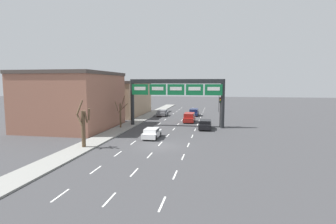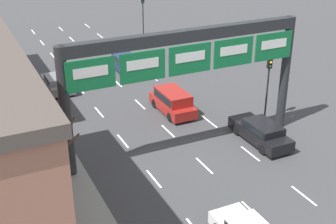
{
  "view_description": "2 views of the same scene",
  "coord_description": "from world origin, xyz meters",
  "px_view_note": "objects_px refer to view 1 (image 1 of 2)",
  "views": [
    {
      "loc": [
        6.27,
        -28.43,
        7.09
      ],
      "look_at": [
        -0.67,
        9.71,
        2.79
      ],
      "focal_mm": 28.0,
      "sensor_mm": 36.0,
      "label": 1
    },
    {
      "loc": [
        -12.32,
        -9.65,
        14.65
      ],
      "look_at": [
        -0.89,
        14.15,
        2.4
      ],
      "focal_mm": 50.0,
      "sensor_mm": 36.0,
      "label": 2
    }
  ],
  "objects_px": {
    "traffic_light_mid_block": "(220,106)",
    "tree_bare_closest": "(121,113)",
    "car_white": "(152,133)",
    "car_black": "(205,124)",
    "tree_bare_second": "(83,125)",
    "suv_red": "(189,117)",
    "car_grey": "(162,113)",
    "traffic_light_near_gantry": "(219,97)",
    "sign_gantry": "(176,91)",
    "suv_navy": "(194,112)"
  },
  "relations": [
    {
      "from": "suv_red",
      "to": "car_white",
      "type": "relative_size",
      "value": 1.08
    },
    {
      "from": "car_grey",
      "to": "car_white",
      "type": "bearing_deg",
      "value": -81.83
    },
    {
      "from": "traffic_light_mid_block",
      "to": "tree_bare_closest",
      "type": "relative_size",
      "value": 0.96
    },
    {
      "from": "suv_navy",
      "to": "tree_bare_second",
      "type": "height_order",
      "value": "tree_bare_second"
    },
    {
      "from": "car_white",
      "to": "traffic_light_near_gantry",
      "type": "bearing_deg",
      "value": 75.07
    },
    {
      "from": "car_white",
      "to": "tree_bare_closest",
      "type": "xyz_separation_m",
      "value": [
        -6.59,
        6.38,
        1.73
      ]
    },
    {
      "from": "car_grey",
      "to": "traffic_light_mid_block",
      "type": "bearing_deg",
      "value": -44.85
    },
    {
      "from": "suv_navy",
      "to": "traffic_light_near_gantry",
      "type": "xyz_separation_m",
      "value": [
        5.4,
        8.8,
        2.74
      ]
    },
    {
      "from": "sign_gantry",
      "to": "tree_bare_second",
      "type": "relative_size",
      "value": 3.02
    },
    {
      "from": "car_black",
      "to": "traffic_light_mid_block",
      "type": "height_order",
      "value": "traffic_light_mid_block"
    },
    {
      "from": "suv_red",
      "to": "suv_navy",
      "type": "bearing_deg",
      "value": 89.63
    },
    {
      "from": "car_black",
      "to": "traffic_light_mid_block",
      "type": "relative_size",
      "value": 1.01
    },
    {
      "from": "car_white",
      "to": "car_black",
      "type": "xyz_separation_m",
      "value": [
        6.5,
        8.1,
        0.06
      ]
    },
    {
      "from": "car_white",
      "to": "car_black",
      "type": "distance_m",
      "value": 10.38
    },
    {
      "from": "suv_red",
      "to": "tree_bare_second",
      "type": "bearing_deg",
      "value": -114.06
    },
    {
      "from": "car_grey",
      "to": "traffic_light_near_gantry",
      "type": "relative_size",
      "value": 0.84
    },
    {
      "from": "sign_gantry",
      "to": "car_white",
      "type": "distance_m",
      "value": 10.85
    },
    {
      "from": "tree_bare_closest",
      "to": "traffic_light_near_gantry",
      "type": "bearing_deg",
      "value": 60.06
    },
    {
      "from": "sign_gantry",
      "to": "car_grey",
      "type": "bearing_deg",
      "value": 110.65
    },
    {
      "from": "car_black",
      "to": "traffic_light_near_gantry",
      "type": "xyz_separation_m",
      "value": [
        2.34,
        25.07,
        2.83
      ]
    },
    {
      "from": "sign_gantry",
      "to": "car_white",
      "type": "bearing_deg",
      "value": -100.42
    },
    {
      "from": "car_white",
      "to": "traffic_light_near_gantry",
      "type": "height_order",
      "value": "traffic_light_near_gantry"
    },
    {
      "from": "tree_bare_closest",
      "to": "suv_navy",
      "type": "bearing_deg",
      "value": 60.85
    },
    {
      "from": "car_white",
      "to": "traffic_light_near_gantry",
      "type": "xyz_separation_m",
      "value": [
        8.84,
        33.17,
        2.89
      ]
    },
    {
      "from": "sign_gantry",
      "to": "tree_bare_second",
      "type": "xyz_separation_m",
      "value": [
        -7.78,
        -15.83,
        -3.24
      ]
    },
    {
      "from": "sign_gantry",
      "to": "traffic_light_near_gantry",
      "type": "height_order",
      "value": "sign_gantry"
    },
    {
      "from": "car_white",
      "to": "traffic_light_mid_block",
      "type": "height_order",
      "value": "traffic_light_mid_block"
    },
    {
      "from": "sign_gantry",
      "to": "suv_navy",
      "type": "xyz_separation_m",
      "value": [
        1.71,
        14.93,
        -4.91
      ]
    },
    {
      "from": "car_white",
      "to": "sign_gantry",
      "type": "bearing_deg",
      "value": 79.58
    },
    {
      "from": "traffic_light_mid_block",
      "to": "tree_bare_closest",
      "type": "distance_m",
      "value": 16.0
    },
    {
      "from": "tree_bare_closest",
      "to": "car_grey",
      "type": "bearing_deg",
      "value": 78.45
    },
    {
      "from": "car_white",
      "to": "traffic_light_near_gantry",
      "type": "distance_m",
      "value": 34.45
    },
    {
      "from": "tree_bare_closest",
      "to": "tree_bare_second",
      "type": "distance_m",
      "value": 12.78
    },
    {
      "from": "suv_navy",
      "to": "tree_bare_second",
      "type": "bearing_deg",
      "value": -107.15
    },
    {
      "from": "sign_gantry",
      "to": "suv_navy",
      "type": "relative_size",
      "value": 3.35
    },
    {
      "from": "car_black",
      "to": "tree_bare_closest",
      "type": "xyz_separation_m",
      "value": [
        -13.09,
        -1.72,
        1.67
      ]
    },
    {
      "from": "car_black",
      "to": "traffic_light_near_gantry",
      "type": "distance_m",
      "value": 25.34
    },
    {
      "from": "car_grey",
      "to": "traffic_light_near_gantry",
      "type": "distance_m",
      "value": 16.26
    },
    {
      "from": "car_grey",
      "to": "tree_bare_closest",
      "type": "relative_size",
      "value": 0.85
    },
    {
      "from": "sign_gantry",
      "to": "tree_bare_closest",
      "type": "distance_m",
      "value": 9.48
    },
    {
      "from": "car_grey",
      "to": "car_black",
      "type": "xyz_separation_m",
      "value": [
        9.76,
        -14.59,
        0.05
      ]
    },
    {
      "from": "traffic_light_mid_block",
      "to": "suv_red",
      "type": "bearing_deg",
      "value": 143.41
    },
    {
      "from": "suv_red",
      "to": "car_grey",
      "type": "relative_size",
      "value": 1.06
    },
    {
      "from": "tree_bare_second",
      "to": "traffic_light_mid_block",
      "type": "bearing_deg",
      "value": 49.09
    },
    {
      "from": "tree_bare_closest",
      "to": "tree_bare_second",
      "type": "bearing_deg",
      "value": -87.55
    },
    {
      "from": "sign_gantry",
      "to": "suv_navy",
      "type": "bearing_deg",
      "value": 83.46
    },
    {
      "from": "sign_gantry",
      "to": "traffic_light_near_gantry",
      "type": "xyz_separation_m",
      "value": [
        7.11,
        23.73,
        -2.17
      ]
    },
    {
      "from": "traffic_light_mid_block",
      "to": "tree_bare_closest",
      "type": "bearing_deg",
      "value": -164.24
    },
    {
      "from": "suv_red",
      "to": "tree_bare_second",
      "type": "height_order",
      "value": "tree_bare_second"
    },
    {
      "from": "traffic_light_mid_block",
      "to": "traffic_light_near_gantry",
      "type": "bearing_deg",
      "value": 89.85
    }
  ]
}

